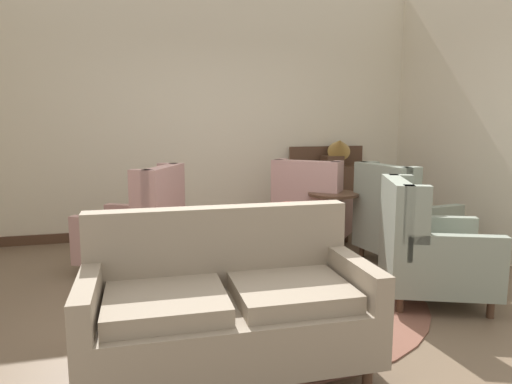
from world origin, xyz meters
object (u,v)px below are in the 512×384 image
object	(u,v)px
settee	(228,307)
gramophone	(338,150)
side_table	(333,218)
porcelain_vase	(287,226)
armchair_foreground_right	(140,228)
armchair_back_corner	(312,211)
coffee_table	(283,251)
armchair_beside_settee	(427,250)
sideboard	(331,194)
armchair_far_left	(400,221)

from	to	relation	value
settee	gramophone	size ratio (longest dim) A/B	3.45
side_table	porcelain_vase	bearing A→B (deg)	-133.14
porcelain_vase	side_table	distance (m)	1.22
side_table	gramophone	distance (m)	1.40
porcelain_vase	side_table	size ratio (longest dim) A/B	0.49
armchair_foreground_right	side_table	distance (m)	2.04
armchair_back_corner	settee	bearing A→B (deg)	98.52
coffee_table	armchair_beside_settee	size ratio (longest dim) A/B	0.77
coffee_table	porcelain_vase	world-z (taller)	porcelain_vase
sideboard	armchair_back_corner	bearing A→B (deg)	-127.15
armchair_foreground_right	sideboard	bearing A→B (deg)	140.79
armchair_foreground_right	armchair_beside_settee	bearing A→B (deg)	85.42
sideboard	gramophone	xyz separation A→B (m)	(0.05, -0.09, 0.60)
armchair_back_corner	gramophone	size ratio (longest dim) A/B	2.38
armchair_foreground_right	sideboard	world-z (taller)	sideboard
armchair_beside_settee	sideboard	size ratio (longest dim) A/B	0.93
side_table	gramophone	size ratio (longest dim) A/B	1.50
armchair_back_corner	side_table	xyz separation A→B (m)	(0.07, -0.42, -0.00)
settee	armchair_beside_settee	world-z (taller)	armchair_beside_settee
coffee_table	sideboard	world-z (taller)	sideboard
gramophone	armchair_beside_settee	bearing A→B (deg)	-97.27
armchair_foreground_right	armchair_far_left	bearing A→B (deg)	108.16
armchair_back_corner	armchair_far_left	size ratio (longest dim) A/B	1.09
porcelain_vase	settee	size ratio (longest dim) A/B	0.21
settee	armchair_back_corner	xyz separation A→B (m)	(1.51, 2.45, 0.03)
coffee_table	gramophone	bearing A→B (deg)	54.24
settee	armchair_foreground_right	world-z (taller)	armchair_foreground_right
porcelain_vase	armchair_far_left	world-z (taller)	armchair_far_left
porcelain_vase	sideboard	xyz separation A→B (m)	(1.33, 2.06, -0.09)
armchair_far_left	settee	bearing A→B (deg)	118.82
armchair_back_corner	side_table	bearing A→B (deg)	140.38
side_table	gramophone	xyz separation A→B (m)	(0.55, 1.10, 0.68)
side_table	sideboard	size ratio (longest dim) A/B	0.63
settee	sideboard	xyz separation A→B (m)	(2.09, 3.21, 0.10)
coffee_table	armchair_far_left	xyz separation A→B (m)	(1.45, 0.49, 0.08)
armchair_beside_settee	armchair_back_corner	size ratio (longest dim) A/B	0.93
settee	armchair_beside_settee	xyz separation A→B (m)	(1.83, 0.69, 0.02)
armchair_beside_settee	armchair_foreground_right	world-z (taller)	armchair_foreground_right
armchair_beside_settee	armchair_foreground_right	bearing A→B (deg)	81.06
porcelain_vase	armchair_foreground_right	world-z (taller)	armchair_foreground_right
coffee_table	armchair_beside_settee	distance (m)	1.20
porcelain_vase	side_table	world-z (taller)	porcelain_vase
settee	armchair_far_left	world-z (taller)	armchair_far_left
armchair_far_left	sideboard	size ratio (longest dim) A/B	0.92
settee	sideboard	bearing A→B (deg)	58.15
settee	sideboard	world-z (taller)	sideboard
armchair_foreground_right	settee	bearing A→B (deg)	39.03
coffee_table	sideboard	xyz separation A→B (m)	(1.35, 2.02, 0.14)
armchair_beside_settee	armchair_far_left	bearing A→B (deg)	2.02
porcelain_vase	coffee_table	bearing A→B (deg)	118.20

